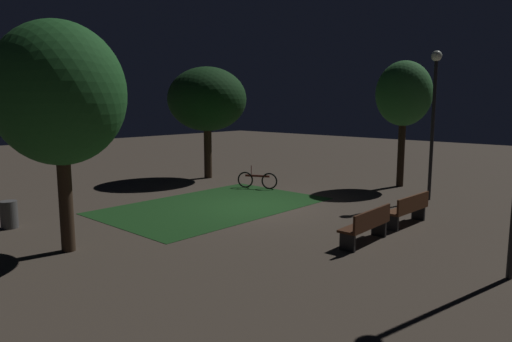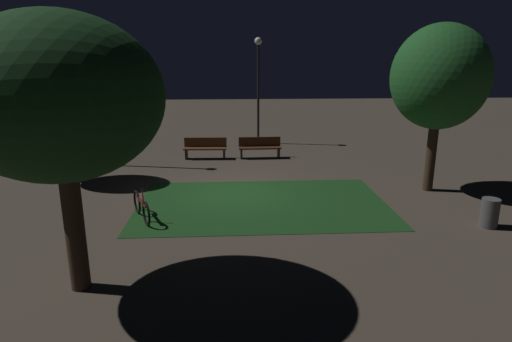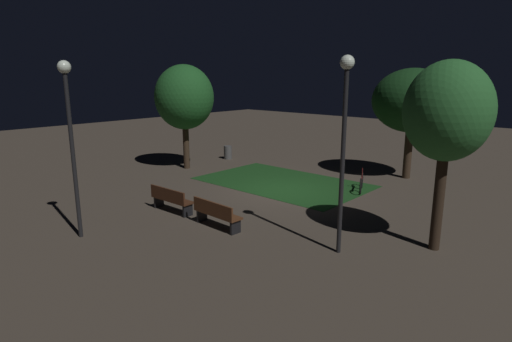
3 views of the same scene
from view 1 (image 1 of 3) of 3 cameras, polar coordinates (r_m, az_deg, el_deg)
The scene contains 10 objects.
ground_plane at distance 15.42m, azimuth -0.23°, elevation -4.39°, with size 60.00×60.00×0.00m, color #473D33.
grass_lawn at distance 15.57m, azimuth -5.23°, elevation -4.28°, with size 7.35×4.63×0.01m, color #194219.
bench_front_right at distance 11.63m, azimuth 13.56°, elevation -6.46°, with size 1.81×0.53×0.88m.
bench_front_left at distance 13.66m, azimuth 18.31°, elevation -4.44°, with size 1.82×0.54×0.88m.
tree_tall_center at distance 11.27m, azimuth -23.13°, elevation 8.68°, with size 2.93×2.93×5.22m.
tree_left_canopy at distance 21.09m, azimuth -6.06°, elevation 8.76°, with size 3.54×3.54×5.02m.
tree_back_left at distance 19.73m, azimuth 17.78°, elevation 8.98°, with size 2.23×2.23×5.09m.
lamp_post_path_center at distance 17.25m, azimuth 21.13°, elevation 7.99°, with size 0.36×0.36×5.18m.
trash_bin at distance 14.43m, azimuth -28.19°, elevation -4.76°, with size 0.44×0.44×0.76m, color #4C4C4C.
bicycle at distance 18.55m, azimuth 0.15°, elevation -1.13°, with size 0.76×1.55×0.93m.
Camera 1 is at (-11.05, -10.19, 3.42)m, focal length 32.40 mm.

